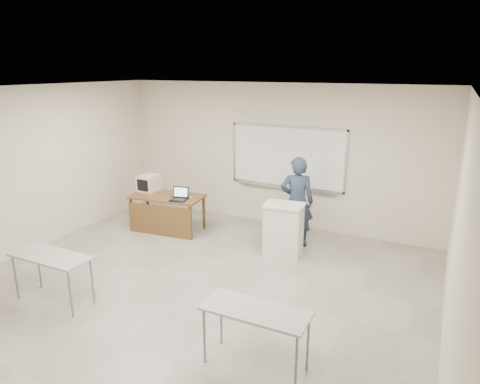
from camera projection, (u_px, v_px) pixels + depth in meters
The scene contains 10 objects.
floor at pixel (166, 311), 6.02m from camera, with size 7.00×8.00×0.01m, color gray.
whiteboard at pixel (287, 158), 8.89m from camera, with size 2.48×0.10×1.31m.
student_desks at pixel (90, 317), 4.67m from camera, with size 4.40×2.20×0.73m.
instructor_desk at pixel (164, 206), 8.77m from camera, with size 1.48×0.74×0.75m.
podium at pixel (283, 229), 7.70m from camera, with size 0.69×0.50×0.96m.
crt_monitor at pixel (149, 183), 9.10m from camera, with size 0.38×0.42×0.36m.
laptop at pixel (180, 197), 8.52m from camera, with size 0.33×0.30×0.24m.
mouse at pixel (191, 198), 8.62m from camera, with size 0.09×0.06×0.04m, color #A7AAAE.
keyboard at pixel (290, 207), 7.39m from camera, with size 0.47×0.16×0.03m, color beige.
presenter at pixel (297, 202), 8.03m from camera, with size 0.63×0.41×1.73m, color black.
Camera 1 is at (3.28, -4.30, 3.30)m, focal length 32.00 mm.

